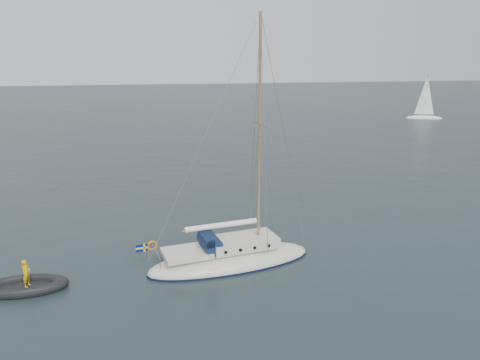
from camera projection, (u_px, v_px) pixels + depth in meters
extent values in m
plane|color=black|center=(279.00, 249.00, 26.90)|extent=(300.00, 300.00, 0.00)
ellipsoid|color=beige|center=(231.00, 261.00, 24.91)|extent=(8.93, 2.78, 1.49)
cube|color=beige|center=(243.00, 243.00, 24.77)|extent=(3.57, 1.89, 0.55)
cube|color=beige|center=(185.00, 250.00, 24.25)|extent=(2.38, 1.89, 0.25)
cylinder|color=#13213E|center=(209.00, 240.00, 24.36)|extent=(0.95, 1.64, 0.95)
cube|color=#13213E|center=(205.00, 237.00, 24.28)|extent=(0.45, 1.64, 0.40)
cylinder|color=#9B6941|center=(261.00, 136.00, 23.44)|extent=(0.15, 0.15, 11.91)
cylinder|color=#9B6941|center=(261.00, 125.00, 23.28)|extent=(0.05, 2.18, 0.05)
cylinder|color=#9B6941|center=(221.00, 225.00, 24.27)|extent=(4.17, 0.10, 0.10)
cylinder|color=white|center=(221.00, 225.00, 24.26)|extent=(3.88, 0.28, 0.28)
cylinder|color=gray|center=(154.00, 245.00, 23.85)|extent=(0.04, 2.18, 0.04)
torus|color=#FF6400|center=(153.00, 240.00, 24.41)|extent=(0.54, 0.10, 0.54)
cylinder|color=#9B6941|center=(147.00, 247.00, 23.82)|extent=(0.03, 0.03, 0.89)
cube|color=#021367|center=(141.00, 242.00, 23.68)|extent=(0.60, 0.02, 0.38)
cube|color=yellow|center=(141.00, 242.00, 23.68)|extent=(0.62, 0.03, 0.09)
cube|color=yellow|center=(143.00, 242.00, 23.70)|extent=(0.09, 0.03, 0.40)
cylinder|color=black|center=(217.00, 238.00, 25.44)|extent=(0.18, 0.06, 0.18)
cylinder|color=black|center=(222.00, 252.00, 23.63)|extent=(0.18, 0.06, 0.18)
cylinder|color=black|center=(231.00, 237.00, 25.58)|extent=(0.18, 0.06, 0.18)
cylinder|color=black|center=(237.00, 251.00, 23.78)|extent=(0.18, 0.06, 0.18)
cylinder|color=black|center=(245.00, 236.00, 25.72)|extent=(0.18, 0.06, 0.18)
cylinder|color=black|center=(253.00, 249.00, 23.92)|extent=(0.18, 0.06, 0.18)
cylinder|color=black|center=(259.00, 235.00, 25.87)|extent=(0.18, 0.06, 0.18)
cylinder|color=black|center=(268.00, 248.00, 24.06)|extent=(0.18, 0.06, 0.18)
cube|color=#535358|center=(235.00, 240.00, 27.83)|extent=(1.65, 0.68, 0.10)
cube|color=black|center=(23.00, 288.00, 22.13)|extent=(2.59, 1.08, 0.13)
imported|color=gold|center=(26.00, 273.00, 21.98)|extent=(0.48, 0.58, 1.35)
ellipsoid|color=white|center=(424.00, 118.00, 80.33)|extent=(6.02, 2.01, 1.00)
cylinder|color=gray|center=(426.00, 95.00, 79.29)|extent=(0.10, 0.10, 7.03)
cone|color=white|center=(426.00, 95.00, 79.28)|extent=(3.21, 3.21, 6.52)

